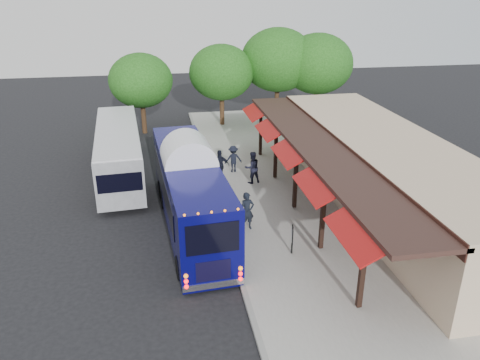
{
  "coord_description": "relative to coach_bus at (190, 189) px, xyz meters",
  "views": [
    {
      "loc": [
        -2.61,
        -16.4,
        10.58
      ],
      "look_at": [
        1.05,
        4.23,
        1.8
      ],
      "focal_mm": 35.0,
      "sensor_mm": 36.0,
      "label": 1
    }
  ],
  "objects": [
    {
      "name": "sidewalk",
      "position": [
        6.45,
        0.63,
        -1.83
      ],
      "size": [
        10.0,
        40.0,
        0.15
      ],
      "primitive_type": "cube",
      "color": "#9E9B93",
      "rests_on": "ground"
    },
    {
      "name": "tree_right",
      "position": [
        11.49,
        16.3,
        2.86
      ],
      "size": [
        5.59,
        5.59,
        7.16
      ],
      "color": "#382314",
      "rests_on": "ground"
    },
    {
      "name": "curb",
      "position": [
        1.5,
        0.63,
        -1.83
      ],
      "size": [
        0.2,
        40.0,
        0.16
      ],
      "primitive_type": "cube",
      "color": "gray",
      "rests_on": "ground"
    },
    {
      "name": "sign_board",
      "position": [
        3.93,
        -3.48,
        -0.93
      ],
      "size": [
        0.18,
        0.55,
        1.22
      ],
      "rotation": [
        0.0,
        0.0,
        -0.24
      ],
      "color": "black",
      "rests_on": "sidewalk"
    },
    {
      "name": "coach_bus",
      "position": [
        0.0,
        0.0,
        0.0
      ],
      "size": [
        3.12,
        11.22,
        3.55
      ],
      "rotation": [
        0.0,
        0.0,
        0.07
      ],
      "color": "#070753",
      "rests_on": "ground"
    },
    {
      "name": "ground",
      "position": [
        1.45,
        -3.37,
        -1.91
      ],
      "size": [
        90.0,
        90.0,
        0.0
      ],
      "primitive_type": "plane",
      "color": "black",
      "rests_on": "ground"
    },
    {
      "name": "city_bus",
      "position": [
        -3.63,
        6.96,
        -0.28
      ],
      "size": [
        3.15,
        11.09,
        2.94
      ],
      "rotation": [
        0.0,
        0.0,
        0.07
      ],
      "color": "gray",
      "rests_on": "ground"
    },
    {
      "name": "ped_a",
      "position": [
        2.49,
        -1.04,
        -0.86
      ],
      "size": [
        0.71,
        0.52,
        1.79
      ],
      "primitive_type": "imported",
      "rotation": [
        0.0,
        0.0,
        0.14
      ],
      "color": "black",
      "rests_on": "sidewalk"
    },
    {
      "name": "ped_b",
      "position": [
        3.79,
        4.25,
        -0.83
      ],
      "size": [
        1.05,
        0.91,
        1.85
      ],
      "primitive_type": "imported",
      "rotation": [
        0.0,
        0.0,
        3.4
      ],
      "color": "black",
      "rests_on": "sidewalk"
    },
    {
      "name": "station_shelter",
      "position": [
        9.83,
        0.63,
        -0.06
      ],
      "size": [
        8.15,
        20.0,
        3.6
      ],
      "color": "#C9AC8C",
      "rests_on": "ground"
    },
    {
      "name": "ped_c",
      "position": [
        2.05,
        4.87,
        -0.84
      ],
      "size": [
        1.11,
        0.53,
        1.84
      ],
      "primitive_type": "imported",
      "rotation": [
        0.0,
        0.0,
        3.06
      ],
      "color": "black",
      "rests_on": "sidewalk"
    },
    {
      "name": "tree_mid",
      "position": [
        8.45,
        17.12,
        3.13
      ],
      "size": [
        5.9,
        5.9,
        7.55
      ],
      "color": "#382314",
      "rests_on": "ground"
    },
    {
      "name": "tree_far",
      "position": [
        -2.34,
        15.67,
        2.11
      ],
      "size": [
        4.71,
        4.71,
        6.03
      ],
      "color": "#382314",
      "rests_on": "ground"
    },
    {
      "name": "tree_left",
      "position": [
        3.81,
        16.53,
        2.38
      ],
      "size": [
        5.03,
        5.03,
        6.44
      ],
      "color": "#382314",
      "rests_on": "ground"
    },
    {
      "name": "ped_d",
      "position": [
        3.02,
        6.11,
        -0.94
      ],
      "size": [
        1.11,
        0.72,
        1.63
      ],
      "primitive_type": "imported",
      "rotation": [
        0.0,
        0.0,
        3.25
      ],
      "color": "black",
      "rests_on": "sidewalk"
    }
  ]
}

